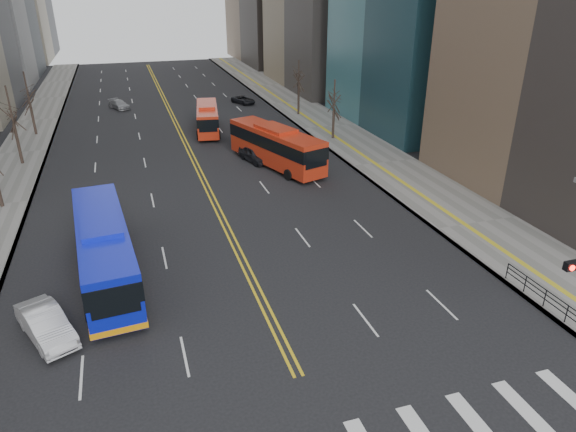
# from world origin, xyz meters

# --- Properties ---
(sidewalk_right) EXTENTS (7.00, 130.00, 0.15)m
(sidewalk_right) POSITION_xyz_m (17.50, 45.00, 0.07)
(sidewalk_right) COLOR slate
(sidewalk_right) RESTS_ON ground
(sidewalk_left) EXTENTS (5.00, 130.00, 0.15)m
(sidewalk_left) POSITION_xyz_m (-16.50, 45.00, 0.07)
(sidewalk_left) COLOR slate
(sidewalk_left) RESTS_ON ground
(centerline) EXTENTS (0.55, 100.00, 0.01)m
(centerline) POSITION_xyz_m (0.00, 55.00, 0.01)
(centerline) COLOR gold
(centerline) RESTS_ON ground
(pedestrian_railing) EXTENTS (0.06, 6.06, 1.02)m
(pedestrian_railing) POSITION_xyz_m (14.30, 6.00, 0.82)
(pedestrian_railing) COLOR black
(pedestrian_railing) RESTS_ON sidewalk_right
(street_trees) EXTENTS (35.20, 47.20, 7.60)m
(street_trees) POSITION_xyz_m (-7.18, 34.55, 4.87)
(street_trees) COLOR black
(street_trees) RESTS_ON ground
(blue_bus) EXTENTS (3.88, 13.27, 3.78)m
(blue_bus) POSITION_xyz_m (-8.09, 16.65, 1.99)
(blue_bus) COLOR #0C18BD
(blue_bus) RESTS_ON ground
(red_bus_near) EXTENTS (6.52, 12.43, 3.83)m
(red_bus_near) POSITION_xyz_m (7.31, 33.19, 2.13)
(red_bus_near) COLOR red
(red_bus_near) RESTS_ON ground
(red_bus_far) EXTENTS (3.89, 10.41, 3.25)m
(red_bus_far) POSITION_xyz_m (3.20, 47.50, 1.82)
(red_bus_far) COLOR red
(red_bus_far) RESTS_ON ground
(car_white) EXTENTS (3.42, 4.93, 1.54)m
(car_white) POSITION_xyz_m (-10.98, 11.51, 0.77)
(car_white) COLOR silver
(car_white) RESTS_ON ground
(car_dark_mid) EXTENTS (2.89, 4.69, 1.49)m
(car_dark_mid) POSITION_xyz_m (5.72, 35.05, 0.75)
(car_dark_mid) COLOR black
(car_dark_mid) RESTS_ON ground
(car_silver) EXTENTS (3.23, 4.48, 1.20)m
(car_silver) POSITION_xyz_m (-6.55, 63.24, 0.60)
(car_silver) COLOR gray
(car_silver) RESTS_ON ground
(car_dark_far) EXTENTS (3.36, 4.41, 1.11)m
(car_dark_far) POSITION_xyz_m (10.68, 61.17, 0.56)
(car_dark_far) COLOR black
(car_dark_far) RESTS_ON ground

